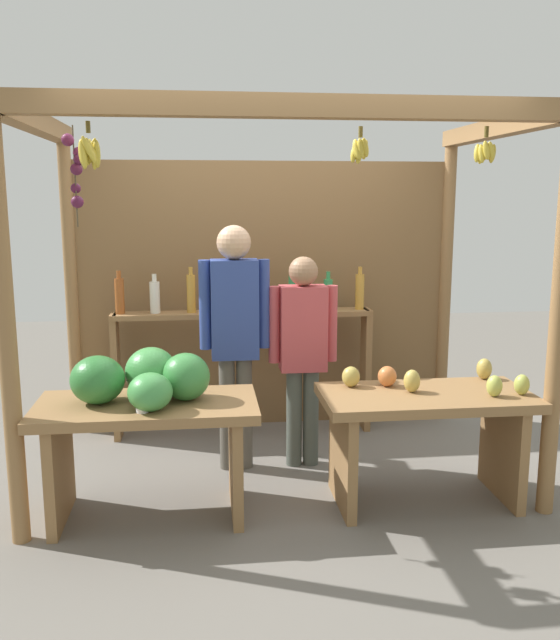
# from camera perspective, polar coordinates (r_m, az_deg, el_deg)

# --- Properties ---
(ground_plane) EXTENTS (12.00, 12.00, 0.00)m
(ground_plane) POSITION_cam_1_polar(r_m,az_deg,el_deg) (4.92, -0.25, -12.13)
(ground_plane) COLOR slate
(ground_plane) RESTS_ON ground
(market_stall) EXTENTS (3.19, 1.94, 2.41)m
(market_stall) POSITION_cam_1_polar(r_m,az_deg,el_deg) (5.00, -0.88, 4.75)
(market_stall) COLOR olive
(market_stall) RESTS_ON ground
(fruit_counter_left) EXTENTS (1.29, 0.66, 1.00)m
(fruit_counter_left) POSITION_cam_1_polar(r_m,az_deg,el_deg) (4.05, -11.31, -7.22)
(fruit_counter_left) COLOR olive
(fruit_counter_left) RESTS_ON ground
(fruit_counter_right) EXTENTS (1.29, 0.65, 0.85)m
(fruit_counter_right) POSITION_cam_1_polar(r_m,az_deg,el_deg) (4.30, 12.24, -8.25)
(fruit_counter_right) COLOR olive
(fruit_counter_right) RESTS_ON ground
(bottle_shelf_unit) EXTENTS (2.05, 0.22, 1.36)m
(bottle_shelf_unit) POSITION_cam_1_polar(r_m,az_deg,el_deg) (5.32, -3.14, -1.13)
(bottle_shelf_unit) COLOR olive
(bottle_shelf_unit) RESTS_ON ground
(vendor_man) EXTENTS (0.48, 0.23, 1.70)m
(vendor_man) POSITION_cam_1_polar(r_m,az_deg,el_deg) (4.59, -3.85, -0.37)
(vendor_man) COLOR #575248
(vendor_man) RESTS_ON ground
(vendor_woman) EXTENTS (0.48, 0.20, 1.49)m
(vendor_woman) POSITION_cam_1_polar(r_m,az_deg,el_deg) (4.67, 1.95, -2.02)
(vendor_woman) COLOR #4E554B
(vendor_woman) RESTS_ON ground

